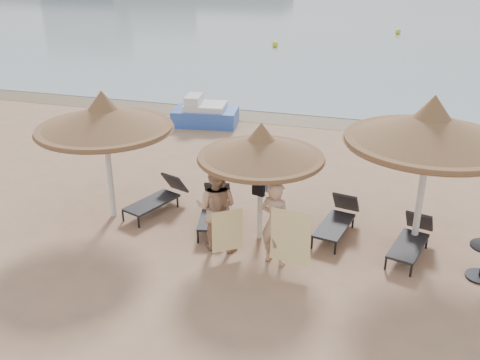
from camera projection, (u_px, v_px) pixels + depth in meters
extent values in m
plane|color=tan|center=(219.00, 249.00, 11.22)|extent=(160.00, 160.00, 0.00)
cube|color=brown|center=(302.00, 120.00, 19.46)|extent=(200.00, 1.60, 0.01)
cylinder|color=silver|center=(110.00, 173.00, 12.17)|extent=(0.13, 0.13, 2.20)
cone|color=brown|center=(104.00, 117.00, 11.63)|extent=(3.03, 3.03, 0.58)
cone|color=brown|center=(102.00, 101.00, 11.49)|extent=(0.73, 0.73, 0.47)
cylinder|color=brown|center=(105.00, 128.00, 11.74)|extent=(2.97, 2.97, 0.10)
cylinder|color=silver|center=(260.00, 198.00, 11.29)|extent=(0.11, 0.11, 1.91)
cone|color=brown|center=(261.00, 147.00, 10.82)|extent=(2.64, 2.64, 0.50)
cone|color=brown|center=(261.00, 133.00, 10.70)|extent=(0.64, 0.64, 0.41)
cylinder|color=brown|center=(261.00, 157.00, 10.92)|extent=(2.58, 2.58, 0.09)
cylinder|color=silver|center=(421.00, 195.00, 10.83)|extent=(0.14, 0.14, 2.40)
cone|color=brown|center=(431.00, 127.00, 10.24)|extent=(3.31, 3.31, 0.63)
cone|color=brown|center=(434.00, 108.00, 10.09)|extent=(0.80, 0.80, 0.51)
cylinder|color=brown|center=(429.00, 142.00, 10.36)|extent=(3.25, 3.25, 0.11)
cylinder|color=black|center=(123.00, 216.00, 12.29)|extent=(0.05, 0.05, 0.26)
cylinder|color=black|center=(139.00, 223.00, 12.01)|extent=(0.05, 0.05, 0.26)
cylinder|color=black|center=(162.00, 197.00, 13.24)|extent=(0.05, 0.05, 0.26)
cylinder|color=black|center=(178.00, 202.00, 12.96)|extent=(0.05, 0.05, 0.26)
cube|color=black|center=(152.00, 203.00, 12.60)|extent=(1.00, 1.49, 0.06)
cube|color=black|center=(175.00, 183.00, 13.11)|extent=(0.67, 0.56, 0.52)
cylinder|color=black|center=(198.00, 238.00, 11.39)|extent=(0.05, 0.05, 0.27)
cylinder|color=black|center=(223.00, 238.00, 11.36)|extent=(0.05, 0.05, 0.27)
cylinder|color=black|center=(206.00, 209.00, 12.61)|extent=(0.05, 0.05, 0.27)
cylinder|color=black|center=(228.00, 210.00, 12.58)|extent=(0.05, 0.05, 0.27)
cube|color=black|center=(214.00, 216.00, 11.96)|extent=(0.90, 1.53, 0.06)
cube|color=black|center=(218.00, 191.00, 12.64)|extent=(0.67, 0.53, 0.54)
cylinder|color=black|center=(312.00, 243.00, 11.19)|extent=(0.05, 0.05, 0.25)
cylinder|color=black|center=(335.00, 249.00, 10.98)|extent=(0.05, 0.05, 0.25)
cylinder|color=black|center=(331.00, 218.00, 12.22)|extent=(0.05, 0.05, 0.25)
cylinder|color=black|center=(353.00, 223.00, 12.01)|extent=(0.05, 0.05, 0.25)
cube|color=black|center=(334.00, 226.00, 11.57)|extent=(0.80, 1.44, 0.05)
cube|color=black|center=(346.00, 202.00, 12.13)|extent=(0.62, 0.48, 0.51)
cylinder|color=black|center=(385.00, 264.00, 10.46)|extent=(0.04, 0.04, 0.25)
cylinder|color=black|center=(411.00, 271.00, 10.23)|extent=(0.04, 0.04, 0.25)
cylinder|color=black|center=(403.00, 237.00, 11.43)|extent=(0.04, 0.04, 0.25)
cylinder|color=black|center=(427.00, 243.00, 11.20)|extent=(0.04, 0.04, 0.25)
cube|color=black|center=(408.00, 246.00, 10.81)|extent=(0.86, 1.42, 0.05)
cube|color=black|center=(419.00, 221.00, 11.33)|extent=(0.62, 0.50, 0.50)
cylinder|color=black|center=(480.00, 276.00, 10.25)|extent=(0.54, 0.54, 0.04)
imported|color=tan|center=(216.00, 201.00, 10.87)|extent=(1.01, 0.68, 2.16)
imported|color=tan|center=(276.00, 217.00, 10.33)|extent=(1.10, 0.90, 2.07)
cube|color=yellow|center=(227.00, 231.00, 10.65)|extent=(0.53, 0.40, 0.90)
cube|color=yellow|center=(290.00, 237.00, 10.12)|extent=(0.80, 0.14, 1.12)
cube|color=white|center=(263.00, 182.00, 11.33)|extent=(0.31, 0.16, 0.38)
cube|color=black|center=(258.00, 187.00, 11.01)|extent=(0.28, 0.16, 0.38)
cube|color=blue|center=(206.00, 117.00, 18.92)|extent=(2.39, 1.62, 0.56)
cube|color=silver|center=(205.00, 107.00, 18.78)|extent=(1.56, 1.30, 0.25)
cube|color=silver|center=(194.00, 100.00, 18.74)|extent=(0.63, 0.97, 0.35)
sphere|color=gold|center=(275.00, 44.00, 33.19)|extent=(0.38, 0.38, 0.38)
sphere|color=gold|center=(398.00, 32.00, 38.01)|extent=(0.39, 0.39, 0.39)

